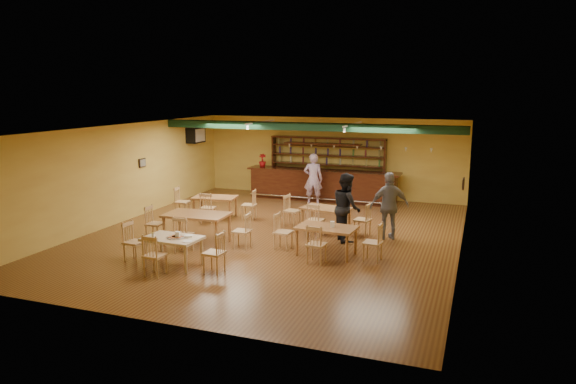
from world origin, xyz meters
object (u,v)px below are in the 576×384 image
at_px(near_table, 173,252).
at_px(dining_table_b, 326,219).
at_px(dining_table_a, 215,207).
at_px(dining_table_c, 197,229).
at_px(patron_right_a, 346,207).
at_px(bar_counter, 322,185).
at_px(patron_bar, 313,179).
at_px(dining_table_d, 326,241).

bearing_deg(near_table, dining_table_b, 63.14).
relative_size(dining_table_a, near_table, 1.04).
bearing_deg(dining_table_c, dining_table_a, 106.16).
relative_size(near_table, patron_right_a, 0.70).
bearing_deg(dining_table_a, bar_counter, 48.88).
xyz_separation_m(dining_table_a, dining_table_b, (3.78, -0.34, 0.00)).
bearing_deg(near_table, patron_bar, 85.13).
bearing_deg(bar_counter, patron_right_a, -66.72).
xyz_separation_m(dining_table_a, near_table, (1.34, -4.63, 0.01)).
bearing_deg(dining_table_a, dining_table_d, -38.30).
distance_m(dining_table_b, dining_table_d, 2.34).
bearing_deg(dining_table_d, bar_counter, 111.24).
relative_size(dining_table_a, dining_table_b, 0.99).
distance_m(dining_table_b, patron_bar, 3.64).
height_order(bar_counter, near_table, bar_counter).
bearing_deg(dining_table_b, dining_table_d, -64.12).
xyz_separation_m(dining_table_b, patron_bar, (-1.42, 3.30, 0.58)).
xyz_separation_m(dining_table_c, dining_table_d, (3.48, 0.25, -0.05)).
relative_size(dining_table_b, patron_right_a, 0.74).
height_order(bar_counter, patron_right_a, patron_right_a).
bearing_deg(patron_right_a, near_table, 107.93).
relative_size(dining_table_c, patron_bar, 0.90).
relative_size(dining_table_d, patron_right_a, 0.78).
height_order(dining_table_a, dining_table_c, dining_table_c).
bearing_deg(dining_table_b, bar_counter, 117.26).
bearing_deg(dining_table_c, near_table, -80.75).
relative_size(dining_table_a, patron_right_a, 0.73).
height_order(bar_counter, dining_table_a, bar_counter).
relative_size(bar_counter, dining_table_b, 4.17).
bearing_deg(dining_table_a, patron_right_a, -22.05).
distance_m(dining_table_a, dining_table_b, 3.79).
height_order(bar_counter, dining_table_d, bar_counter).
relative_size(dining_table_a, patron_bar, 0.74).
bearing_deg(patron_bar, dining_table_c, 65.43).
height_order(bar_counter, dining_table_b, bar_counter).
bearing_deg(dining_table_b, near_table, -110.15).
height_order(dining_table_c, near_table, dining_table_c).
bearing_deg(dining_table_c, patron_bar, 73.91).
xyz_separation_m(patron_bar, patron_right_a, (2.22, -4.10, 0.01)).
distance_m(dining_table_a, dining_table_d, 5.14).
xyz_separation_m(dining_table_b, near_table, (-2.44, -4.29, 0.01)).
bearing_deg(bar_counter, dining_table_d, -72.75).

